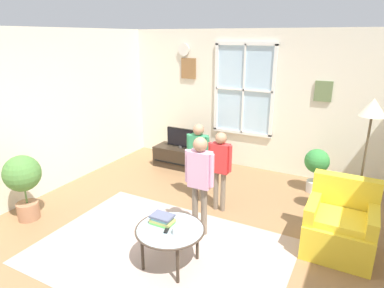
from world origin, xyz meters
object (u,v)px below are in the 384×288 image
cup (176,231)px  potted_plant_corner (23,179)px  floor_lamp (371,121)px  person_pink_shirt (200,175)px  television (181,138)px  book_stack (162,219)px  armchair (340,226)px  person_red_shirt (220,163)px  coffee_table (170,231)px  remote_near_cup (167,229)px  remote_near_books (171,224)px  potted_plant_by_window (316,165)px  person_green_shirt (198,154)px  tv_stand (181,157)px

cup → potted_plant_corner: bearing=-179.1°
cup → floor_lamp: size_ratio=0.05×
person_pink_shirt → potted_plant_corner: (-2.30, -0.82, -0.22)m
television → book_stack: 2.86m
armchair → person_red_shirt: bearing=172.1°
coffee_table → remote_near_cup: size_ratio=5.54×
coffee_table → cup: 0.14m
coffee_table → book_stack: size_ratio=2.96×
remote_near_books → person_pink_shirt: person_pink_shirt is taller
armchair → person_red_shirt: size_ratio=0.73×
person_pink_shirt → potted_plant_by_window: 2.32m
book_stack → person_red_shirt: size_ratio=0.22×
person_red_shirt → remote_near_books: bearing=-90.7°
remote_near_cup → armchair: bearing=36.4°
remote_near_books → remote_near_cup: same height
remote_near_books → floor_lamp: (1.82, 1.75, 1.01)m
book_stack → floor_lamp: size_ratio=0.15×
remote_near_cup → coffee_table: bearing=68.7°
book_stack → coffee_table: bearing=-20.8°
television → potted_plant_corner: (-0.93, -2.72, 0.01)m
coffee_table → potted_plant_by_window: 2.94m
armchair → remote_near_cup: size_ratio=6.21×
person_pink_shirt → television: bearing=125.8°
book_stack → potted_plant_by_window: size_ratio=0.35×
potted_plant_corner → book_stack: bearing=3.8°
coffee_table → armchair: bearing=35.8°
potted_plant_by_window → potted_plant_corner: bearing=-140.6°
person_green_shirt → person_red_shirt: (0.42, -0.13, -0.02)m
remote_near_books → person_pink_shirt: bearing=86.6°
television → person_green_shirt: 1.44m
potted_plant_corner → person_red_shirt: bearing=33.4°
cup → person_red_shirt: (-0.13, 1.47, 0.25)m
tv_stand → person_green_shirt: person_green_shirt is taller
potted_plant_corner → potted_plant_by_window: bearing=39.4°
coffee_table → potted_plant_by_window: potted_plant_by_window is taller
book_stack → potted_plant_by_window: potted_plant_by_window is taller
potted_plant_corner → person_pink_shirt: bearing=19.5°
floor_lamp → person_green_shirt: bearing=-172.7°
person_pink_shirt → floor_lamp: size_ratio=0.75×
tv_stand → television: (0.00, -0.00, 0.40)m
person_red_shirt → floor_lamp: 1.99m
cup → floor_lamp: 2.70m
tv_stand → book_stack: bearing=-64.3°
book_stack → television: bearing=115.8°
remote_near_books → cup: bearing=-42.1°
cup → person_pink_shirt: size_ratio=0.06×
coffee_table → book_stack: bearing=159.2°
book_stack → floor_lamp: floor_lamp is taller
tv_stand → armchair: armchair is taller
television → floor_lamp: floor_lamp is taller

